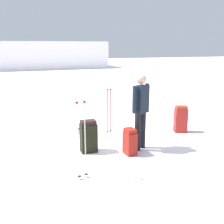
# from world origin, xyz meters

# --- Properties ---
(ground_plane) EXTENTS (80.00, 80.00, 0.00)m
(ground_plane) POSITION_xyz_m (0.00, 0.00, 0.00)
(ground_plane) COLOR white
(distant_snow_ridge) EXTENTS (19.88, 5.84, 2.64)m
(distant_snow_ridge) POSITION_xyz_m (-3.56, 22.53, 1.32)
(distant_snow_ridge) COLOR white
(distant_snow_ridge) RESTS_ON ground_plane
(skier_standing) EXTENTS (0.49, 0.37, 1.70)m
(skier_standing) POSITION_xyz_m (0.39, -0.82, 0.95)
(skier_standing) COLOR black
(skier_standing) RESTS_ON ground_plane
(ski_pair_near) EXTENTS (1.22, 1.52, 0.05)m
(ski_pair_near) POSITION_xyz_m (-0.57, 0.99, 0.01)
(ski_pair_near) COLOR silver
(ski_pair_near) RESTS_ON ground_plane
(backpack_large_dark) EXTENTS (0.38, 0.33, 0.72)m
(backpack_large_dark) POSITION_xyz_m (1.94, -0.02, 0.35)
(backpack_large_dark) COLOR maroon
(backpack_large_dark) RESTS_ON ground_plane
(backpack_bright) EXTENTS (0.24, 0.32, 0.57)m
(backpack_bright) POSITION_xyz_m (0.06, -1.03, 0.28)
(backpack_bright) COLOR maroon
(backpack_bright) RESTS_ON ground_plane
(backpack_small_spare) EXTENTS (0.36, 0.26, 0.71)m
(backpack_small_spare) POSITION_xyz_m (-0.75, -0.62, 0.35)
(backpack_small_spare) COLOR black
(backpack_small_spare) RESTS_ON ground_plane
(ski_poles_planted_near) EXTENTS (0.16, 0.10, 1.21)m
(ski_poles_planted_near) POSITION_xyz_m (0.07, 0.47, 0.68)
(ski_poles_planted_near) COLOR maroon
(ski_poles_planted_near) RESTS_ON ground_plane
(ski_poles_planted_far) EXTENTS (0.20, 0.11, 1.40)m
(ski_poles_planted_far) POSITION_xyz_m (-1.14, -1.80, 0.78)
(ski_poles_planted_far) COLOR #ACB8B8
(ski_poles_planted_far) RESTS_ON ground_plane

